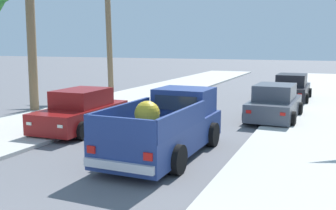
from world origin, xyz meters
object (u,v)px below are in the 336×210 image
pickup_truck (167,127)px  car_left_mid (81,111)px  car_left_near (275,104)px  car_right_near (291,89)px

pickup_truck → car_left_mid: 4.53m
car_left_near → car_right_near: 6.15m
pickup_truck → car_left_mid: size_ratio=1.22×
pickup_truck → car_left_near: 6.84m
car_right_near → car_left_near: bearing=-91.1°
pickup_truck → car_left_near: bearing=71.1°
pickup_truck → car_left_near: size_ratio=1.22×
car_left_near → car_right_near: (0.12, 6.15, 0.00)m
pickup_truck → car_right_near: bearing=79.5°
car_left_near → car_left_mid: bearing=-143.3°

